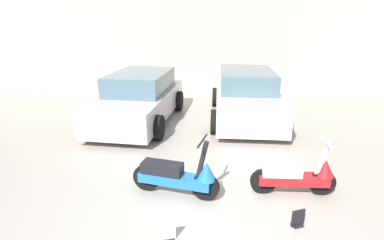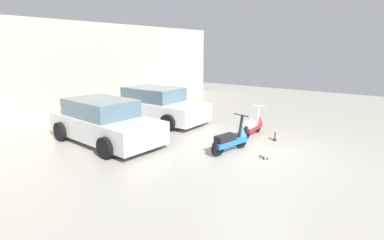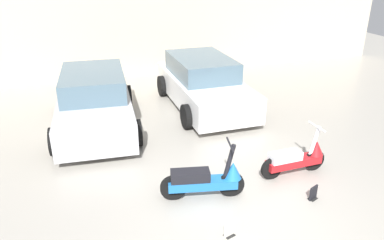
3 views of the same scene
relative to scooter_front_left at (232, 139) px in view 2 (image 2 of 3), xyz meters
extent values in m
plane|color=#9E998E|center=(0.43, -0.64, -0.37)|extent=(28.00, 28.00, 0.00)
cube|color=beige|center=(0.43, 7.85, 1.68)|extent=(19.60, 0.12, 4.10)
cylinder|color=black|center=(0.44, -0.10, -0.14)|extent=(0.48, 0.18, 0.47)
cylinder|color=black|center=(-0.57, 0.12, -0.14)|extent=(0.48, 0.18, 0.47)
cube|color=#1E66B2|center=(-0.07, 0.01, -0.08)|extent=(1.26, 0.54, 0.16)
cube|color=black|center=(-0.28, 0.06, 0.09)|extent=(0.73, 0.41, 0.18)
cylinder|color=black|center=(0.39, -0.08, 0.33)|extent=(0.23, 0.12, 0.66)
cylinder|color=black|center=(0.39, -0.08, 0.66)|extent=(0.15, 0.54, 0.03)
cone|color=#1E66B2|center=(0.46, -0.10, 0.15)|extent=(0.37, 0.37, 0.31)
cylinder|color=black|center=(2.39, 0.20, -0.15)|extent=(0.44, 0.09, 0.44)
cylinder|color=black|center=(1.42, 0.18, -0.15)|extent=(0.44, 0.09, 0.44)
cube|color=#B2191E|center=(1.90, 0.19, -0.10)|extent=(1.15, 0.30, 0.15)
cube|color=white|center=(1.70, 0.19, 0.06)|extent=(0.65, 0.27, 0.17)
cylinder|color=white|center=(2.34, 0.20, 0.29)|extent=(0.20, 0.08, 0.62)
cylinder|color=white|center=(2.34, 0.20, 0.60)|extent=(0.04, 0.51, 0.03)
cone|color=#B2191E|center=(2.41, 0.21, 0.12)|extent=(0.30, 0.30, 0.29)
cube|color=#B7B7BC|center=(-1.57, 3.73, 0.14)|extent=(2.02, 4.21, 0.68)
cube|color=slate|center=(-1.55, 3.97, 0.75)|extent=(1.68, 2.40, 0.53)
cylinder|color=black|center=(-0.80, 2.39, -0.06)|extent=(0.26, 0.64, 0.62)
cylinder|color=black|center=(-2.56, 2.54, -0.06)|extent=(0.26, 0.64, 0.62)
cylinder|color=black|center=(-0.59, 4.92, -0.06)|extent=(0.26, 0.64, 0.62)
cylinder|color=black|center=(-2.35, 5.06, -0.06)|extent=(0.26, 0.64, 0.62)
cube|color=white|center=(1.49, 4.21, 0.14)|extent=(1.74, 4.14, 0.69)
cube|color=slate|center=(1.49, 4.46, 0.76)|extent=(1.53, 2.32, 0.54)
cylinder|color=black|center=(2.37, 2.92, -0.06)|extent=(0.22, 0.63, 0.63)
cylinder|color=black|center=(0.59, 2.93, -0.06)|extent=(0.22, 0.63, 0.63)
cylinder|color=black|center=(2.39, 5.49, -0.06)|extent=(0.22, 0.63, 0.63)
cylinder|color=black|center=(0.60, 5.50, -0.06)|extent=(0.22, 0.63, 0.63)
cube|color=black|center=(-0.01, -1.08, -0.37)|extent=(0.19, 0.16, 0.01)
cube|color=silver|center=(-0.01, -1.08, -0.24)|extent=(0.20, 0.09, 0.26)
cube|color=black|center=(1.79, -0.66, -0.37)|extent=(0.19, 0.17, 0.01)
cube|color=black|center=(1.79, -0.66, -0.24)|extent=(0.20, 0.10, 0.26)
camera|label=1|loc=(0.55, -4.35, 2.45)|focal=28.00mm
camera|label=2|loc=(-7.52, -3.95, 2.63)|focal=28.00mm
camera|label=3|loc=(-2.01, -5.26, 3.59)|focal=35.00mm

